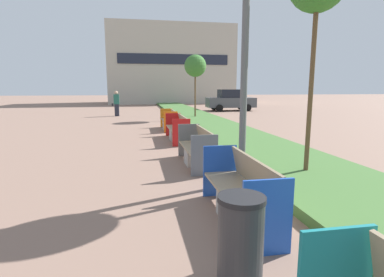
{
  "coord_description": "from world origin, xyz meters",
  "views": [
    {
      "loc": [
        -0.55,
        2.56,
        1.97
      ],
      "look_at": [
        0.9,
        10.53,
        0.6
      ],
      "focal_mm": 28.0,
      "sensor_mm": 36.0,
      "label": 1
    }
  ],
  "objects_px": {
    "sapling_tree_far": "(195,66)",
    "pedestrian_walking": "(116,103)",
    "litter_bin": "(240,247)",
    "bench_grey_frame": "(197,151)",
    "bench_orange_frame": "(169,122)",
    "bench_red_frame": "(178,130)",
    "parked_car_distant": "(231,100)",
    "bench_blue_frame": "(240,196)"
  },
  "relations": [
    {
      "from": "bench_grey_frame",
      "to": "bench_orange_frame",
      "type": "bearing_deg",
      "value": 90.01
    },
    {
      "from": "parked_car_distant",
      "to": "bench_red_frame",
      "type": "bearing_deg",
      "value": -114.21
    },
    {
      "from": "parked_car_distant",
      "to": "bench_grey_frame",
      "type": "bearing_deg",
      "value": -109.52
    },
    {
      "from": "bench_grey_frame",
      "to": "sapling_tree_far",
      "type": "xyz_separation_m",
      "value": [
        2.14,
        11.34,
        2.96
      ]
    },
    {
      "from": "pedestrian_walking",
      "to": "bench_orange_frame",
      "type": "bearing_deg",
      "value": -69.02
    },
    {
      "from": "bench_blue_frame",
      "to": "bench_grey_frame",
      "type": "distance_m",
      "value": 3.35
    },
    {
      "from": "litter_bin",
      "to": "pedestrian_walking",
      "type": "distance_m",
      "value": 19.62
    },
    {
      "from": "bench_orange_frame",
      "to": "sapling_tree_far",
      "type": "height_order",
      "value": "sapling_tree_far"
    },
    {
      "from": "litter_bin",
      "to": "parked_car_distant",
      "type": "height_order",
      "value": "parked_car_distant"
    },
    {
      "from": "bench_orange_frame",
      "to": "pedestrian_walking",
      "type": "distance_m",
      "value": 8.22
    },
    {
      "from": "sapling_tree_far",
      "to": "bench_orange_frame",
      "type": "bearing_deg",
      "value": -115.32
    },
    {
      "from": "bench_grey_frame",
      "to": "sapling_tree_far",
      "type": "distance_m",
      "value": 11.92
    },
    {
      "from": "pedestrian_walking",
      "to": "parked_car_distant",
      "type": "bearing_deg",
      "value": 20.35
    },
    {
      "from": "bench_red_frame",
      "to": "bench_orange_frame",
      "type": "height_order",
      "value": "same"
    },
    {
      "from": "bench_grey_frame",
      "to": "pedestrian_walking",
      "type": "distance_m",
      "value": 14.78
    },
    {
      "from": "bench_blue_frame",
      "to": "litter_bin",
      "type": "distance_m",
      "value": 1.75
    },
    {
      "from": "pedestrian_walking",
      "to": "bench_grey_frame",
      "type": "bearing_deg",
      "value": -78.52
    },
    {
      "from": "bench_blue_frame",
      "to": "litter_bin",
      "type": "bearing_deg",
      "value": -109.6
    },
    {
      "from": "pedestrian_walking",
      "to": "parked_car_distant",
      "type": "height_order",
      "value": "parked_car_distant"
    },
    {
      "from": "sapling_tree_far",
      "to": "parked_car_distant",
      "type": "height_order",
      "value": "sapling_tree_far"
    },
    {
      "from": "bench_red_frame",
      "to": "litter_bin",
      "type": "height_order",
      "value": "litter_bin"
    },
    {
      "from": "bench_red_frame",
      "to": "bench_blue_frame",
      "type": "bearing_deg",
      "value": -90.03
    },
    {
      "from": "bench_grey_frame",
      "to": "bench_red_frame",
      "type": "xyz_separation_m",
      "value": [
        0.0,
        3.74,
        0.01
      ]
    },
    {
      "from": "bench_orange_frame",
      "to": "litter_bin",
      "type": "distance_m",
      "value": 11.82
    },
    {
      "from": "sapling_tree_far",
      "to": "parked_car_distant",
      "type": "xyz_separation_m",
      "value": [
        4.48,
        6.68,
        -2.41
      ]
    },
    {
      "from": "sapling_tree_far",
      "to": "pedestrian_walking",
      "type": "xyz_separation_m",
      "value": [
        -5.08,
        3.13,
        -2.42
      ]
    },
    {
      "from": "bench_orange_frame",
      "to": "bench_grey_frame",
      "type": "bearing_deg",
      "value": -89.99
    },
    {
      "from": "bench_grey_frame",
      "to": "sapling_tree_far",
      "type": "height_order",
      "value": "sapling_tree_far"
    },
    {
      "from": "bench_grey_frame",
      "to": "bench_red_frame",
      "type": "relative_size",
      "value": 0.86
    },
    {
      "from": "bench_red_frame",
      "to": "sapling_tree_far",
      "type": "relative_size",
      "value": 0.61
    },
    {
      "from": "bench_red_frame",
      "to": "pedestrian_walking",
      "type": "xyz_separation_m",
      "value": [
        -2.94,
        10.74,
        0.53
      ]
    },
    {
      "from": "bench_red_frame",
      "to": "litter_bin",
      "type": "distance_m",
      "value": 8.75
    },
    {
      "from": "bench_red_frame",
      "to": "parked_car_distant",
      "type": "height_order",
      "value": "parked_car_distant"
    },
    {
      "from": "bench_red_frame",
      "to": "parked_car_distant",
      "type": "distance_m",
      "value": 15.75
    },
    {
      "from": "bench_blue_frame",
      "to": "parked_car_distant",
      "type": "distance_m",
      "value": 22.38
    },
    {
      "from": "sapling_tree_far",
      "to": "pedestrian_walking",
      "type": "bearing_deg",
      "value": 148.33
    },
    {
      "from": "bench_grey_frame",
      "to": "pedestrian_walking",
      "type": "bearing_deg",
      "value": 101.48
    },
    {
      "from": "sapling_tree_far",
      "to": "bench_grey_frame",
      "type": "bearing_deg",
      "value": -100.68
    },
    {
      "from": "bench_red_frame",
      "to": "parked_car_distant",
      "type": "bearing_deg",
      "value": 65.14
    },
    {
      "from": "bench_orange_frame",
      "to": "pedestrian_walking",
      "type": "bearing_deg",
      "value": 110.98
    },
    {
      "from": "pedestrian_walking",
      "to": "parked_car_distant",
      "type": "relative_size",
      "value": 0.42
    },
    {
      "from": "bench_red_frame",
      "to": "pedestrian_walking",
      "type": "height_order",
      "value": "pedestrian_walking"
    }
  ]
}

